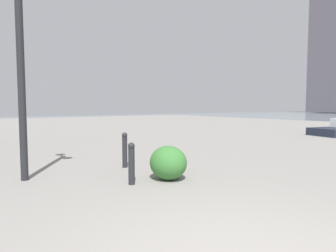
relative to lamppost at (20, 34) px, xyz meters
The scene contains 5 objects.
lamppost is the anchor object (origin of this frame).
bollard_near 3.27m from the lamppost, 133.68° to the right, with size 0.13×0.13×0.79m.
bollard_mid 3.24m from the lamppost, 92.85° to the right, with size 0.13×0.13×0.84m.
shrub_low 3.80m from the lamppost, 124.54° to the right, with size 0.80×0.72×0.68m.
shrub_round 3.85m from the lamppost, 123.93° to the right, with size 0.69×0.62×0.59m.
Camera 1 is at (-1.40, 1.93, 1.47)m, focal length 30.30 mm.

